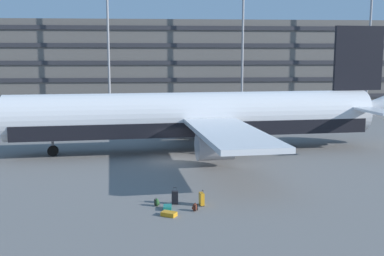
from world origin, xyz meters
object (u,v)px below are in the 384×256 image
(suitcase_small, at_px, (169,214))
(backpack_orange, at_px, (195,207))
(suitcase_scuffed, at_px, (167,207))
(airliner, at_px, (199,116))
(suitcase_teal, at_px, (202,199))
(backpack_silver, at_px, (157,202))
(suitcase_upright, at_px, (175,197))

(suitcase_small, height_order, backpack_orange, backpack_orange)
(suitcase_scuffed, bearing_deg, airliner, 78.92)
(backpack_orange, bearing_deg, suitcase_teal, 63.03)
(airliner, distance_m, suitcase_teal, 15.55)
(airliner, xyz_separation_m, suitcase_teal, (-1.16, -15.27, -2.69))
(suitcase_teal, distance_m, backpack_orange, 1.04)
(backpack_silver, bearing_deg, backpack_orange, -25.89)
(suitcase_small, relative_size, backpack_silver, 1.84)
(suitcase_upright, height_order, suitcase_small, suitcase_upright)
(suitcase_scuffed, xyz_separation_m, backpack_silver, (-0.57, 0.63, 0.10))
(suitcase_small, xyz_separation_m, backpack_silver, (-0.63, 1.71, 0.10))
(suitcase_scuffed, bearing_deg, suitcase_teal, 15.85)
(backpack_orange, bearing_deg, backpack_silver, 154.11)
(suitcase_teal, bearing_deg, suitcase_scuffed, -164.15)
(airliner, relative_size, backpack_orange, 78.74)
(suitcase_teal, height_order, backpack_orange, suitcase_teal)
(suitcase_teal, bearing_deg, airliner, 85.65)
(suitcase_upright, distance_m, suitcase_teal, 1.53)
(airliner, relative_size, backpack_silver, 77.03)
(suitcase_scuffed, bearing_deg, suitcase_small, -87.13)
(suitcase_small, distance_m, backpack_silver, 1.83)
(suitcase_upright, height_order, suitcase_teal, suitcase_upright)
(suitcase_scuffed, bearing_deg, backpack_silver, 132.34)
(airliner, xyz_separation_m, suitcase_small, (-3.04, -16.90, -2.98))
(suitcase_scuffed, distance_m, backpack_silver, 0.86)
(suitcase_upright, distance_m, suitcase_scuffed, 1.05)
(suitcase_upright, relative_size, suitcase_teal, 1.13)
(suitcase_upright, distance_m, backpack_orange, 1.64)
(airliner, xyz_separation_m, suitcase_scuffed, (-3.10, -15.82, -2.98))
(airliner, height_order, suitcase_small, airliner)
(suitcase_upright, relative_size, backpack_silver, 2.01)
(airliner, xyz_separation_m, suitcase_upright, (-2.65, -14.92, -2.68))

